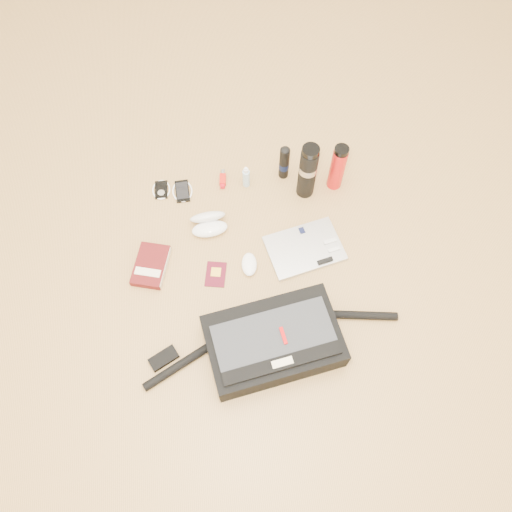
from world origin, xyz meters
name	(u,v)px	position (x,y,z in m)	size (l,w,h in m)	color
ground	(257,282)	(0.00, 0.00, 0.00)	(4.00, 4.00, 0.00)	#AC8147
messenger_bag	(273,342)	(0.02, -0.26, 0.06)	(0.95, 0.36, 0.13)	black
laptop	(305,249)	(0.21, 0.12, 0.01)	(0.33, 0.26, 0.03)	#BBBBBE
book	(151,266)	(-0.40, 0.11, 0.02)	(0.16, 0.21, 0.03)	#4C0D0F
passport	(216,274)	(-0.16, 0.05, 0.00)	(0.10, 0.12, 0.01)	#4C0A18
mouse	(249,264)	(-0.02, 0.07, 0.02)	(0.07, 0.11, 0.03)	white
sunglasses_case	(209,223)	(-0.16, 0.27, 0.03)	(0.16, 0.13, 0.08)	white
ipod	(161,190)	(-0.35, 0.47, 0.00)	(0.08, 0.09, 0.01)	black
phone	(182,191)	(-0.26, 0.46, 0.01)	(0.09, 0.11, 0.01)	black
inhaler	(223,179)	(-0.09, 0.49, 0.01)	(0.03, 0.09, 0.02)	red
spray_bottle	(246,177)	(0.01, 0.46, 0.05)	(0.03, 0.03, 0.12)	#A3CBE3
aerosol_can	(284,162)	(0.18, 0.49, 0.09)	(0.04, 0.04, 0.18)	black
thermos_black	(308,171)	(0.25, 0.40, 0.14)	(0.08, 0.08, 0.28)	black
thermos_red	(338,167)	(0.38, 0.42, 0.12)	(0.07, 0.07, 0.24)	red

